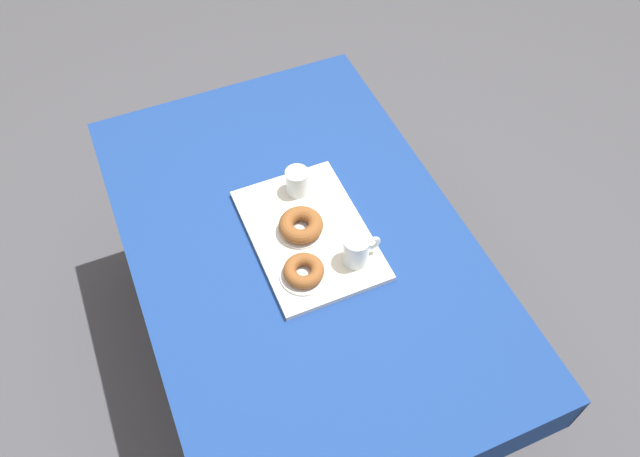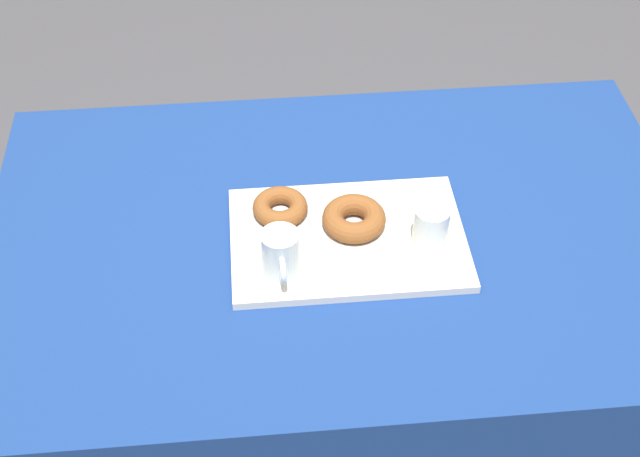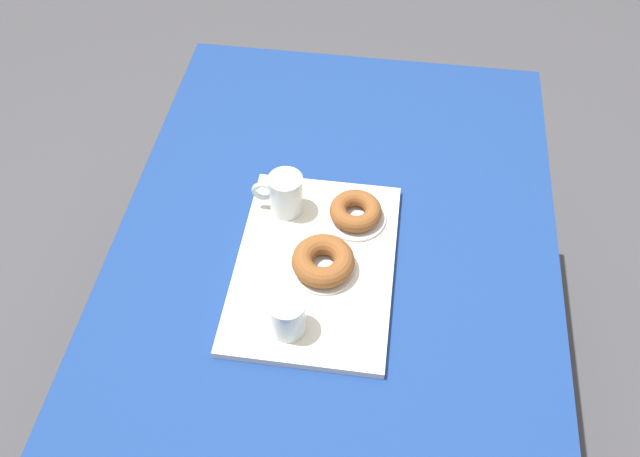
{
  "view_description": "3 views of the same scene",
  "coord_description": "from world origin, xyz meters",
  "px_view_note": "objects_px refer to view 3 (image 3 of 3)",
  "views": [
    {
      "loc": [
        1.01,
        -0.37,
        2.25
      ],
      "look_at": [
        -0.0,
        0.07,
        0.77
      ],
      "focal_mm": 35.49,
      "sensor_mm": 36.0,
      "label": 1
    },
    {
      "loc": [
        0.17,
        1.34,
        2.05
      ],
      "look_at": [
        0.05,
        0.01,
        0.77
      ],
      "focal_mm": 51.22,
      "sensor_mm": 36.0,
      "label": 2
    },
    {
      "loc": [
        -0.84,
        -0.09,
        1.89
      ],
      "look_at": [
        0.05,
        0.03,
        0.81
      ],
      "focal_mm": 38.0,
      "sensor_mm": 36.0,
      "label": 3
    }
  ],
  "objects_px": {
    "serving_tray": "(315,265)",
    "sugar_donut_right": "(323,261)",
    "donut_plate_right": "(323,268)",
    "dining_table": "(331,292)",
    "water_glass_near": "(287,317)",
    "donut_plate_left": "(355,217)",
    "sugar_donut_left": "(356,211)",
    "tea_mug_left": "(285,195)"
  },
  "relations": [
    {
      "from": "donut_plate_left",
      "to": "donut_plate_right",
      "type": "height_order",
      "value": "same"
    },
    {
      "from": "dining_table",
      "to": "donut_plate_right",
      "type": "relative_size",
      "value": 10.84
    },
    {
      "from": "tea_mug_left",
      "to": "donut_plate_left",
      "type": "height_order",
      "value": "tea_mug_left"
    },
    {
      "from": "dining_table",
      "to": "serving_tray",
      "type": "xyz_separation_m",
      "value": [
        -0.01,
        0.03,
        0.1
      ]
    },
    {
      "from": "donut_plate_left",
      "to": "donut_plate_right",
      "type": "distance_m",
      "value": 0.15
    },
    {
      "from": "water_glass_near",
      "to": "sugar_donut_left",
      "type": "height_order",
      "value": "water_glass_near"
    },
    {
      "from": "sugar_donut_left",
      "to": "water_glass_near",
      "type": "bearing_deg",
      "value": 161.36
    },
    {
      "from": "donut_plate_right",
      "to": "sugar_donut_right",
      "type": "height_order",
      "value": "sugar_donut_right"
    },
    {
      "from": "serving_tray",
      "to": "sugar_donut_left",
      "type": "distance_m",
      "value": 0.15
    },
    {
      "from": "serving_tray",
      "to": "donut_plate_left",
      "type": "xyz_separation_m",
      "value": [
        0.13,
        -0.07,
        0.01
      ]
    },
    {
      "from": "donut_plate_left",
      "to": "serving_tray",
      "type": "bearing_deg",
      "value": 152.08
    },
    {
      "from": "water_glass_near",
      "to": "donut_plate_right",
      "type": "bearing_deg",
      "value": -17.99
    },
    {
      "from": "serving_tray",
      "to": "donut_plate_right",
      "type": "bearing_deg",
      "value": -126.27
    },
    {
      "from": "tea_mug_left",
      "to": "water_glass_near",
      "type": "xyz_separation_m",
      "value": [
        -0.3,
        -0.06,
        -0.01
      ]
    },
    {
      "from": "water_glass_near",
      "to": "donut_plate_left",
      "type": "bearing_deg",
      "value": -18.64
    },
    {
      "from": "water_glass_near",
      "to": "sugar_donut_left",
      "type": "distance_m",
      "value": 0.31
    },
    {
      "from": "serving_tray",
      "to": "sugar_donut_left",
      "type": "height_order",
      "value": "sugar_donut_left"
    },
    {
      "from": "tea_mug_left",
      "to": "water_glass_near",
      "type": "bearing_deg",
      "value": -169.43
    },
    {
      "from": "donut_plate_left",
      "to": "sugar_donut_right",
      "type": "relative_size",
      "value": 1.05
    },
    {
      "from": "serving_tray",
      "to": "water_glass_near",
      "type": "relative_size",
      "value": 5.66
    },
    {
      "from": "water_glass_near",
      "to": "sugar_donut_right",
      "type": "bearing_deg",
      "value": -17.99
    },
    {
      "from": "donut_plate_left",
      "to": "donut_plate_right",
      "type": "relative_size",
      "value": 1.0
    },
    {
      "from": "serving_tray",
      "to": "donut_plate_left",
      "type": "bearing_deg",
      "value": -27.92
    },
    {
      "from": "serving_tray",
      "to": "donut_plate_right",
      "type": "relative_size",
      "value": 3.51
    },
    {
      "from": "dining_table",
      "to": "tea_mug_left",
      "type": "relative_size",
      "value": 12.93
    },
    {
      "from": "donut_plate_right",
      "to": "sugar_donut_left",
      "type": "bearing_deg",
      "value": -19.29
    },
    {
      "from": "serving_tray",
      "to": "sugar_donut_right",
      "type": "distance_m",
      "value": 0.04
    },
    {
      "from": "tea_mug_left",
      "to": "sugar_donut_right",
      "type": "distance_m",
      "value": 0.19
    },
    {
      "from": "water_glass_near",
      "to": "donut_plate_left",
      "type": "xyz_separation_m",
      "value": [
        0.29,
        -0.1,
        -0.03
      ]
    },
    {
      "from": "serving_tray",
      "to": "sugar_donut_left",
      "type": "xyz_separation_m",
      "value": [
        0.13,
        -0.07,
        0.03
      ]
    },
    {
      "from": "serving_tray",
      "to": "sugar_donut_right",
      "type": "bearing_deg",
      "value": -126.27
    },
    {
      "from": "tea_mug_left",
      "to": "sugar_donut_right",
      "type": "xyz_separation_m",
      "value": [
        -0.15,
        -0.1,
        -0.02
      ]
    },
    {
      "from": "donut_plate_left",
      "to": "sugar_donut_right",
      "type": "distance_m",
      "value": 0.16
    },
    {
      "from": "donut_plate_right",
      "to": "water_glass_near",
      "type": "bearing_deg",
      "value": 162.01
    },
    {
      "from": "tea_mug_left",
      "to": "donut_plate_left",
      "type": "bearing_deg",
      "value": -93.01
    },
    {
      "from": "dining_table",
      "to": "donut_plate_right",
      "type": "bearing_deg",
      "value": 144.87
    },
    {
      "from": "sugar_donut_left",
      "to": "sugar_donut_right",
      "type": "height_order",
      "value": "sugar_donut_right"
    },
    {
      "from": "donut_plate_right",
      "to": "donut_plate_left",
      "type": "bearing_deg",
      "value": -19.29
    },
    {
      "from": "donut_plate_right",
      "to": "sugar_donut_right",
      "type": "bearing_deg",
      "value": 0.0
    },
    {
      "from": "water_glass_near",
      "to": "donut_plate_right",
      "type": "distance_m",
      "value": 0.16
    },
    {
      "from": "dining_table",
      "to": "serving_tray",
      "type": "relative_size",
      "value": 3.09
    },
    {
      "from": "water_glass_near",
      "to": "sugar_donut_left",
      "type": "relative_size",
      "value": 0.74
    }
  ]
}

